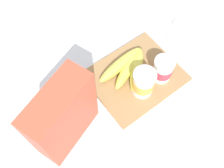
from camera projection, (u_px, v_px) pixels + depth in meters
The scene contains 7 objects.
ground_plane at pixel (135, 78), 0.88m from camera, with size 2.40×2.40×0.00m, color white.
cutting_board at pixel (135, 77), 0.87m from camera, with size 0.29×0.24×0.01m, color #A37A4C.
cereal_box at pixel (63, 117), 0.68m from camera, with size 0.19×0.08×0.24m, color #D85138.
yogurt_cup_front at pixel (163, 69), 0.83m from camera, with size 0.06×0.06×0.09m.
yogurt_cup_back at pixel (143, 83), 0.80m from camera, with size 0.07×0.07×0.10m.
banana_bunch at pixel (128, 67), 0.86m from camera, with size 0.20×0.15×0.04m.
spoon at pixel (173, 27), 0.97m from camera, with size 0.13×0.07×0.01m.
Camera 1 is at (0.32, 0.30, 0.77)m, focal length 42.46 mm.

